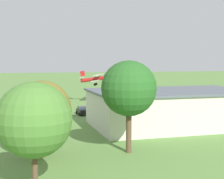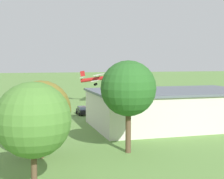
{
  "view_description": "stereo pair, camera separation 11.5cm",
  "coord_description": "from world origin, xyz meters",
  "px_view_note": "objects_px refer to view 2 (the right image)",
  "views": [
    {
      "loc": [
        19.01,
        92.58,
        10.54
      ],
      "look_at": [
        0.14,
        15.69,
        3.85
      ],
      "focal_mm": 56.73,
      "sensor_mm": 36.0,
      "label": 1
    },
    {
      "loc": [
        18.9,
        92.61,
        10.54
      ],
      "look_at": [
        0.14,
        15.69,
        3.85
      ],
      "focal_mm": 56.73,
      "sensor_mm": 36.0,
      "label": 2
    }
  ],
  "objects_px": {
    "tree_behind_hangar_right": "(41,111)",
    "car_red": "(139,107)",
    "hangar": "(171,108)",
    "car_orange": "(44,111)",
    "person_beside_truck": "(160,106)",
    "tree_by_windsock": "(33,120)",
    "car_yellow": "(189,106)",
    "tree_behind_hangar_left": "(128,89)",
    "person_near_hangar_door": "(97,107)",
    "car_black": "(82,110)",
    "person_walking_on_apron": "(156,104)",
    "person_at_fence_line": "(126,105)",
    "person_by_parked_cars": "(191,103)",
    "biplane": "(95,79)",
    "car_grey": "(111,109)"
  },
  "relations": [
    {
      "from": "car_grey",
      "to": "car_orange",
      "type": "height_order",
      "value": "car_orange"
    },
    {
      "from": "tree_behind_hangar_right",
      "to": "person_beside_truck",
      "type": "bearing_deg",
      "value": -129.93
    },
    {
      "from": "car_red",
      "to": "person_near_hangar_door",
      "type": "height_order",
      "value": "car_red"
    },
    {
      "from": "car_black",
      "to": "tree_behind_hangar_right",
      "type": "relative_size",
      "value": 0.5
    },
    {
      "from": "car_orange",
      "to": "person_by_parked_cars",
      "type": "xyz_separation_m",
      "value": [
        -32.4,
        -3.82,
        0.05
      ]
    },
    {
      "from": "car_grey",
      "to": "tree_behind_hangar_right",
      "type": "height_order",
      "value": "tree_behind_hangar_right"
    },
    {
      "from": "biplane",
      "to": "person_walking_on_apron",
      "type": "bearing_deg",
      "value": 126.92
    },
    {
      "from": "car_yellow",
      "to": "tree_behind_hangar_left",
      "type": "relative_size",
      "value": 0.39
    },
    {
      "from": "car_black",
      "to": "person_walking_on_apron",
      "type": "relative_size",
      "value": 2.48
    },
    {
      "from": "person_beside_truck",
      "to": "tree_by_windsock",
      "type": "bearing_deg",
      "value": 56.31
    },
    {
      "from": "car_yellow",
      "to": "person_by_parked_cars",
      "type": "relative_size",
      "value": 2.32
    },
    {
      "from": "car_orange",
      "to": "person_at_fence_line",
      "type": "distance_m",
      "value": 18.18
    },
    {
      "from": "hangar",
      "to": "car_grey",
      "type": "height_order",
      "value": "hangar"
    },
    {
      "from": "person_at_fence_line",
      "to": "biplane",
      "type": "bearing_deg",
      "value": -73.5
    },
    {
      "from": "person_walking_on_apron",
      "to": "car_red",
      "type": "bearing_deg",
      "value": 33.08
    },
    {
      "from": "hangar",
      "to": "person_beside_truck",
      "type": "relative_size",
      "value": 14.83
    },
    {
      "from": "hangar",
      "to": "car_orange",
      "type": "height_order",
      "value": "hangar"
    },
    {
      "from": "hangar",
      "to": "person_beside_truck",
      "type": "bearing_deg",
      "value": -105.68
    },
    {
      "from": "biplane",
      "to": "tree_behind_hangar_right",
      "type": "height_order",
      "value": "tree_behind_hangar_right"
    },
    {
      "from": "car_yellow",
      "to": "biplane",
      "type": "bearing_deg",
      "value": -48.38
    },
    {
      "from": "person_by_parked_cars",
      "to": "tree_behind_hangar_left",
      "type": "bearing_deg",
      "value": 54.18
    },
    {
      "from": "person_beside_truck",
      "to": "tree_by_windsock",
      "type": "xyz_separation_m",
      "value": [
        26.45,
        39.67,
        4.85
      ]
    },
    {
      "from": "person_beside_truck",
      "to": "person_near_hangar_door",
      "type": "distance_m",
      "value": 12.98
    },
    {
      "from": "car_black",
      "to": "car_yellow",
      "type": "bearing_deg",
      "value": -177.41
    },
    {
      "from": "car_red",
      "to": "person_at_fence_line",
      "type": "height_order",
      "value": "car_red"
    },
    {
      "from": "person_walking_on_apron",
      "to": "car_yellow",
      "type": "bearing_deg",
      "value": 143.66
    },
    {
      "from": "hangar",
      "to": "car_grey",
      "type": "xyz_separation_m",
      "value": [
        6.22,
        -14.86,
        -2.04
      ]
    },
    {
      "from": "car_grey",
      "to": "car_yellow",
      "type": "bearing_deg",
      "value": -176.41
    },
    {
      "from": "tree_behind_hangar_right",
      "to": "car_red",
      "type": "bearing_deg",
      "value": -124.33
    },
    {
      "from": "tree_behind_hangar_right",
      "to": "biplane",
      "type": "bearing_deg",
      "value": -107.49
    },
    {
      "from": "person_walking_on_apron",
      "to": "person_near_hangar_door",
      "type": "height_order",
      "value": "person_walking_on_apron"
    },
    {
      "from": "car_yellow",
      "to": "hangar",
      "type": "bearing_deg",
      "value": 55.46
    },
    {
      "from": "tree_behind_hangar_right",
      "to": "person_near_hangar_door",
      "type": "bearing_deg",
      "value": -111.1
    },
    {
      "from": "biplane",
      "to": "car_red",
      "type": "relative_size",
      "value": 1.98
    },
    {
      "from": "car_yellow",
      "to": "person_near_hangar_door",
      "type": "distance_m",
      "value": 19.31
    },
    {
      "from": "person_near_hangar_door",
      "to": "tree_behind_hangar_left",
      "type": "relative_size",
      "value": 0.16
    },
    {
      "from": "hangar",
      "to": "person_by_parked_cars",
      "type": "xyz_separation_m",
      "value": [
        -13.33,
        -19.99,
        -1.99
      ]
    },
    {
      "from": "biplane",
      "to": "car_black",
      "type": "distance_m",
      "value": 21.23
    },
    {
      "from": "person_at_fence_line",
      "to": "person_near_hangar_door",
      "type": "distance_m",
      "value": 6.81
    },
    {
      "from": "car_orange",
      "to": "biplane",
      "type": "bearing_deg",
      "value": -126.36
    },
    {
      "from": "person_at_fence_line",
      "to": "tree_by_windsock",
      "type": "distance_m",
      "value": 48.57
    },
    {
      "from": "tree_behind_hangar_right",
      "to": "tree_behind_hangar_left",
      "type": "relative_size",
      "value": 0.8
    },
    {
      "from": "car_black",
      "to": "tree_by_windsock",
      "type": "relative_size",
      "value": 0.48
    },
    {
      "from": "car_grey",
      "to": "person_beside_truck",
      "type": "relative_size",
      "value": 2.33
    },
    {
      "from": "car_grey",
      "to": "person_by_parked_cars",
      "type": "distance_m",
      "value": 20.21
    },
    {
      "from": "hangar",
      "to": "person_at_fence_line",
      "type": "relative_size",
      "value": 15.89
    },
    {
      "from": "hangar",
      "to": "person_at_fence_line",
      "type": "height_order",
      "value": "hangar"
    },
    {
      "from": "person_at_fence_line",
      "to": "person_beside_truck",
      "type": "height_order",
      "value": "person_beside_truck"
    },
    {
      "from": "car_black",
      "to": "tree_by_windsock",
      "type": "bearing_deg",
      "value": 75.4
    },
    {
      "from": "car_yellow",
      "to": "car_black",
      "type": "relative_size",
      "value": 0.98
    }
  ]
}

